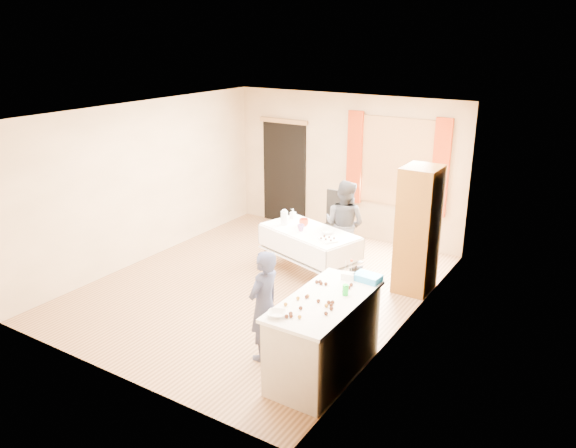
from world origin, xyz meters
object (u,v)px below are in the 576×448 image
Objects in this scene: counter at (324,336)px; woman at (344,224)px; cabinet at (418,230)px; girl at (264,306)px; chair at (334,238)px; party_table at (309,249)px.

counter is 1.06× the size of woman.
cabinet reaches higher than counter.
cabinet is 1.40× the size of girl.
woman is at bearing -45.15° from chair.
chair is at bearing -162.52° from girl.
woman reaches higher than party_table.
party_table is 2.41m from girl.
counter is 0.77m from girl.
chair is 3.30m from girl.
party_table is 1.19× the size of woman.
girl is at bearing -79.33° from chair.
counter is 1.38× the size of chair.
counter is at bearing -92.20° from cabinet.
cabinet is 1.67× the size of chair.
woman is at bearing 81.38° from party_table.
chair is at bearing 109.78° from party_table.
girl is at bearing -55.25° from party_table.
counter is at bearing -66.98° from chair.
chair is at bearing -39.02° from woman.
cabinet is 2.82m from girl.
girl is at bearing -173.46° from counter.
woman is (-0.43, 2.89, 0.06)m from girl.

